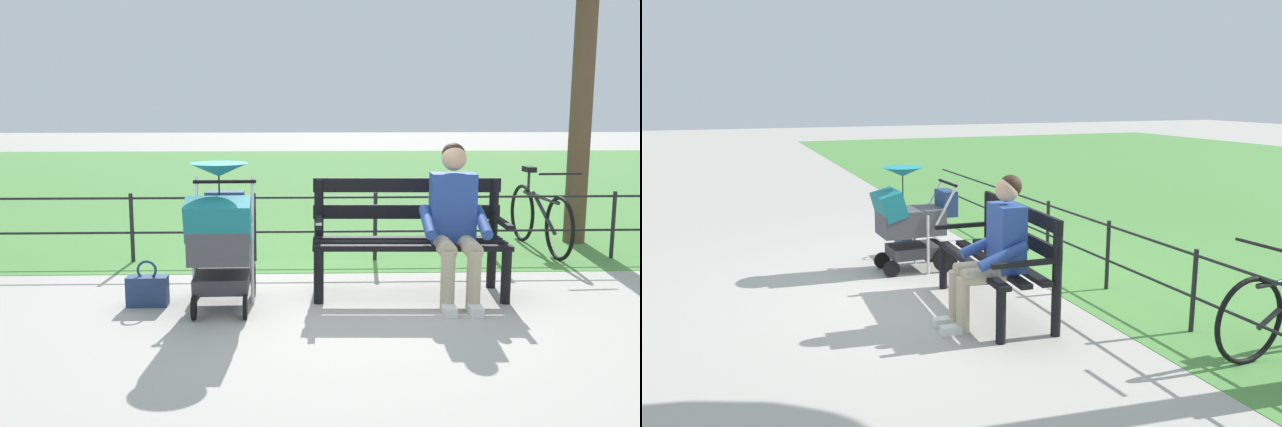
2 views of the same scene
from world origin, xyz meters
The scene contains 6 objects.
ground_plane centered at (0.00, 0.00, 0.00)m, with size 60.00×60.00×0.00m, color #ADA89E.
park_bench centered at (-0.75, -0.12, 0.53)m, with size 1.62×0.65×0.96m.
person_on_bench centered at (-1.09, 0.11, 0.68)m, with size 0.54×0.74×1.28m.
stroller centered at (0.77, 0.29, 0.59)m, with size 0.52×0.90×1.15m.
handbag centered at (1.37, 0.20, 0.13)m, with size 0.32×0.14×0.37m.
park_fence centered at (-0.50, -1.34, 0.42)m, with size 8.60×0.04×0.70m.
Camera 2 is at (-5.76, 2.20, 1.94)m, focal length 35.54 mm.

